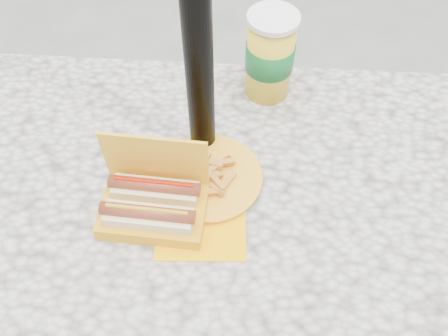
{
  "coord_description": "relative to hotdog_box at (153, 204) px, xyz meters",
  "views": [
    {
      "loc": [
        0.08,
        -0.45,
        1.49
      ],
      "look_at": [
        0.05,
        0.06,
        0.8
      ],
      "focal_mm": 38.0,
      "sensor_mm": 36.0,
      "label": 1
    }
  ],
  "objects": [
    {
      "name": "ground",
      "position": [
        0.07,
        0.01,
        -0.78
      ],
      "size": [
        60.0,
        60.0,
        0.0
      ],
      "primitive_type": "plane",
      "color": "slate"
    },
    {
      "name": "picnic_table",
      "position": [
        0.07,
        0.01,
        -0.14
      ],
      "size": [
        1.2,
        0.8,
        0.75
      ],
      "color": "beige",
      "rests_on": "ground"
    },
    {
      "name": "hotdog_box",
      "position": [
        0.0,
        0.0,
        0.0
      ],
      "size": [
        0.19,
        0.13,
        0.15
      ],
      "rotation": [
        0.0,
        0.0,
        -0.05
      ],
      "color": "gold",
      "rests_on": "picnic_table"
    },
    {
      "name": "fries_plate",
      "position": [
        0.09,
        0.07,
        -0.02
      ],
      "size": [
        0.2,
        0.28,
        0.04
      ],
      "rotation": [
        0.0,
        0.0,
        0.23
      ],
      "color": "#FFAD00",
      "rests_on": "picnic_table"
    },
    {
      "name": "soda_cup",
      "position": [
        0.2,
        0.33,
        0.06
      ],
      "size": [
        0.1,
        0.1,
        0.19
      ],
      "rotation": [
        0.0,
        0.0,
        -0.34
      ],
      "color": "yellow",
      "rests_on": "picnic_table"
    }
  ]
}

